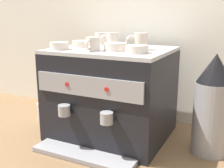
{
  "coord_description": "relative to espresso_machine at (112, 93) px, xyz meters",
  "views": [
    {
      "loc": [
        0.62,
        -1.25,
        0.62
      ],
      "look_at": [
        0.0,
        0.0,
        0.28
      ],
      "focal_mm": 44.53,
      "sensor_mm": 36.0,
      "label": 1
    }
  ],
  "objects": [
    {
      "name": "ceramic_cup_0",
      "position": [
        -0.03,
        0.06,
        0.27
      ],
      "size": [
        0.09,
        0.08,
        0.07
      ],
      "color": "beige",
      "rests_on": "espresso_machine"
    },
    {
      "name": "ceramic_bowl_0",
      "position": [
        -0.21,
        -0.15,
        0.25
      ],
      "size": [
        0.09,
        0.09,
        0.04
      ],
      "color": "beige",
      "rests_on": "espresso_machine"
    },
    {
      "name": "tiled_backsplash_wall",
      "position": [
        0.0,
        0.34,
        0.24
      ],
      "size": [
        2.8,
        0.03,
        0.93
      ],
      "primitive_type": "cube",
      "color": "silver",
      "rests_on": "ground_plane"
    },
    {
      "name": "ceramic_bowl_1",
      "position": [
        0.05,
        -0.07,
        0.25
      ],
      "size": [
        0.11,
        0.11,
        0.04
      ],
      "color": "beige",
      "rests_on": "espresso_machine"
    },
    {
      "name": "ceramic_bowl_2",
      "position": [
        -0.18,
        0.0,
        0.25
      ],
      "size": [
        0.1,
        0.1,
        0.03
      ],
      "color": "beige",
      "rests_on": "espresso_machine"
    },
    {
      "name": "ceramic_cup_2",
      "position": [
        -0.04,
        -0.13,
        0.26
      ],
      "size": [
        0.06,
        0.1,
        0.06
      ],
      "color": "beige",
      "rests_on": "espresso_machine"
    },
    {
      "name": "coffee_grinder",
      "position": [
        0.5,
        0.02,
        0.0
      ],
      "size": [
        0.16,
        0.16,
        0.46
      ],
      "color": "#939399",
      "rests_on": "ground_plane"
    },
    {
      "name": "milk_pitcher",
      "position": [
        -0.44,
        -0.0,
        -0.17
      ],
      "size": [
        0.1,
        0.1,
        0.11
      ],
      "primitive_type": "cylinder",
      "color": "#B7B7BC",
      "rests_on": "ground_plane"
    },
    {
      "name": "ceramic_bowl_3",
      "position": [
        0.17,
        -0.1,
        0.25
      ],
      "size": [
        0.1,
        0.1,
        0.03
      ],
      "color": "beige",
      "rests_on": "espresso_machine"
    },
    {
      "name": "ground_plane",
      "position": [
        0.0,
        0.0,
        -0.23
      ],
      "size": [
        4.0,
        4.0,
        0.0
      ],
      "primitive_type": "plane",
      "color": "brown"
    },
    {
      "name": "ceramic_cup_3",
      "position": [
        0.15,
        0.01,
        0.27
      ],
      "size": [
        0.1,
        0.08,
        0.08
      ],
      "color": "beige",
      "rests_on": "espresso_machine"
    },
    {
      "name": "ceramic_cup_1",
      "position": [
        -0.14,
        0.14,
        0.26
      ],
      "size": [
        0.09,
        0.08,
        0.07
      ],
      "color": "beige",
      "rests_on": "espresso_machine"
    },
    {
      "name": "espresso_machine",
      "position": [
        0.0,
        0.0,
        0.0
      ],
      "size": [
        0.57,
        0.59,
        0.46
      ],
      "color": "black",
      "rests_on": "ground_plane"
    }
  ]
}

